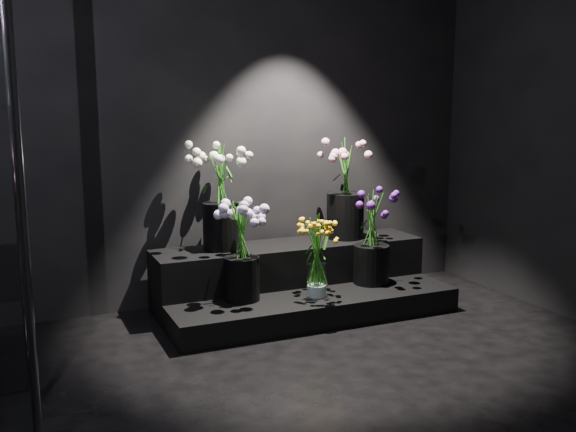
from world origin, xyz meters
TOP-DOWN VIEW (x-y plane):
  - floor at (0.00, 0.00)m, footprint 4.00×4.00m
  - wall_back at (0.00, 2.00)m, footprint 4.00×0.00m
  - display_riser at (0.39, 1.60)m, footprint 2.00×0.89m
  - bouquet_orange_bells at (0.39, 1.29)m, footprint 0.33×0.33m
  - bouquet_lilac at (-0.09, 1.42)m, footprint 0.37×0.37m
  - bouquet_purple at (0.90, 1.43)m, footprint 0.36×0.36m
  - bouquet_cream_roses at (-0.12, 1.76)m, footprint 0.45×0.45m
  - bouquet_pink_roses at (0.85, 1.75)m, footprint 0.47×0.47m

SIDE VIEW (x-z plane):
  - floor at x=0.00m, z-range 0.00..0.00m
  - display_riser at x=0.39m, z-range -0.04..0.41m
  - bouquet_orange_bells at x=0.39m, z-range 0.17..0.74m
  - bouquet_purple at x=0.90m, z-range 0.19..0.85m
  - bouquet_lilac at x=-0.09m, z-range 0.21..0.86m
  - bouquet_pink_roses at x=0.85m, z-range 0.48..1.22m
  - bouquet_cream_roses at x=-0.12m, z-range 0.51..1.24m
  - wall_back at x=0.00m, z-range -0.60..3.40m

